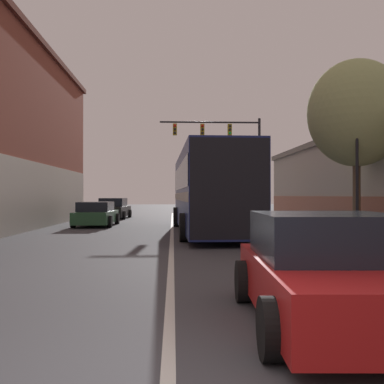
# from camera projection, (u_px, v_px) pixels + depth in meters

# --- Properties ---
(lane_center_line) EXTENTS (0.14, 44.01, 0.01)m
(lane_center_line) POSITION_uv_depth(u_px,v_px,m) (172.00, 233.00, 19.29)
(lane_center_line) COLOR silver
(lane_center_line) RESTS_ON ground_plane
(bus) EXTENTS (3.06, 12.43, 3.42)m
(bus) POSITION_uv_depth(u_px,v_px,m) (208.00, 189.00, 19.57)
(bus) COLOR navy
(bus) RESTS_ON ground_plane
(hatchback_foreground) EXTENTS (2.29, 3.97, 1.38)m
(hatchback_foreground) POSITION_uv_depth(u_px,v_px,m) (331.00, 272.00, 5.63)
(hatchback_foreground) COLOR red
(hatchback_foreground) RESTS_ON ground_plane
(parked_car_left_near) EXTENTS (2.17, 4.76, 1.44)m
(parked_car_left_near) POSITION_uv_depth(u_px,v_px,m) (114.00, 209.00, 31.56)
(parked_car_left_near) COLOR black
(parked_car_left_near) RESTS_ON ground_plane
(parked_car_left_mid) EXTENTS (2.06, 4.67, 1.28)m
(parked_car_left_mid) POSITION_uv_depth(u_px,v_px,m) (96.00, 214.00, 23.90)
(parked_car_left_mid) COLOR #285633
(parked_car_left_mid) RESTS_ON ground_plane
(traffic_signal_gantry) EXTENTS (7.09, 0.36, 7.06)m
(traffic_signal_gantry) POSITION_uv_depth(u_px,v_px,m) (228.00, 145.00, 31.48)
(traffic_signal_gantry) COLOR black
(traffic_signal_gantry) RESTS_ON ground_plane
(street_lamp) EXTENTS (0.29, 0.29, 4.29)m
(street_lamp) POSITION_uv_depth(u_px,v_px,m) (357.00, 173.00, 14.99)
(street_lamp) COLOR black
(street_lamp) RESTS_ON ground_plane
(street_tree_near) EXTENTS (3.52, 3.17, 6.54)m
(street_tree_near) POSITION_uv_depth(u_px,v_px,m) (356.00, 113.00, 16.23)
(street_tree_near) COLOR brown
(street_tree_near) RESTS_ON ground_plane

